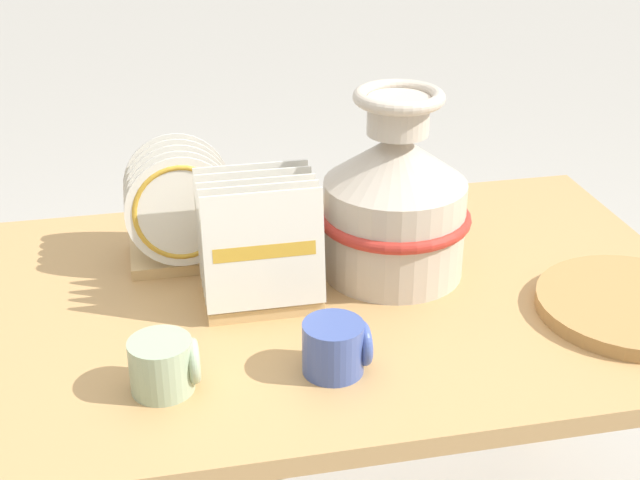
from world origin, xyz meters
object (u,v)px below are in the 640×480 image
Objects in this scene: dish_rack_round_plates at (181,215)px; fruit_bowl at (281,237)px; mug_cobalt_glaze at (336,347)px; ceramic_vase at (395,200)px; dish_rack_square_plates at (259,253)px; mug_sage_glaze at (165,365)px; wicker_charger_stack at (632,305)px.

dish_rack_round_plates is 0.21m from fruit_bowl.
dish_rack_round_plates is 0.48m from mug_cobalt_glaze.
fruit_bowl is at bearing -0.57° from dish_rack_round_plates.
ceramic_vase is 1.55× the size of dish_rack_square_plates.
dish_rack_round_plates is 0.22m from dish_rack_square_plates.
ceramic_vase is 3.36× the size of mug_cobalt_glaze.
dish_rack_round_plates reaches higher than fruit_bowl.
ceramic_vase is 0.55m from mug_sage_glaze.
ceramic_vase is 0.46m from wicker_charger_stack.
mug_cobalt_glaze is at bearing -71.56° from dish_rack_square_plates.
dish_rack_round_plates is (-0.39, 0.13, -0.05)m from ceramic_vase.
fruit_bowl is at bearing 59.22° from mug_sage_glaze.
wicker_charger_stack is at bearing -32.36° from fruit_bowl.
dish_rack_round_plates reaches higher than mug_cobalt_glaze.
fruit_bowl is at bearing 147.47° from ceramic_vase.
ceramic_vase is at bearing 147.72° from wicker_charger_stack.
mug_sage_glaze is 0.88× the size of fruit_bowl.
mug_cobalt_glaze reaches higher than wicker_charger_stack.
mug_cobalt_glaze is at bearing -87.84° from fruit_bowl.
ceramic_vase is 0.28m from dish_rack_square_plates.
dish_rack_square_plates is 1.92× the size of fruit_bowl.
mug_cobalt_glaze is at bearing -173.15° from wicker_charger_stack.
mug_cobalt_glaze is 0.43m from fruit_bowl.
dish_rack_square_plates reaches higher than mug_cobalt_glaze.
dish_rack_round_plates is at bearing 154.58° from wicker_charger_stack.
mug_sage_glaze is at bearing -146.44° from ceramic_vase.
mug_cobalt_glaze is (0.27, -0.01, 0.00)m from mug_sage_glaze.
ceramic_vase reaches higher than mug_sage_glaze.
mug_sage_glaze is at bearing 178.71° from mug_cobalt_glaze.
mug_cobalt_glaze is at bearing -1.29° from mug_sage_glaze.
ceramic_vase is at bearing -18.03° from dish_rack_round_plates.
mug_sage_glaze is at bearing -175.79° from wicker_charger_stack.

